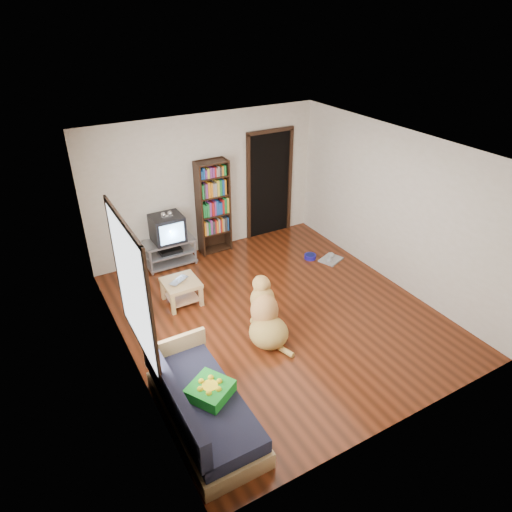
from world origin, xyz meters
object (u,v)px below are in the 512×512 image
green_cushion (210,390)px  coffee_table (181,288)px  sofa (200,407)px  laptop (181,282)px  grey_rag (331,260)px  dog (266,317)px  dog_bowl (310,257)px  tv_stand (170,251)px  crt_tv (167,228)px  bookshelf (213,202)px

green_cushion → coffee_table: 2.49m
sofa → coffee_table: bearing=73.4°
laptop → grey_rag: laptop is taller
grey_rag → dog: bearing=-149.7°
dog_bowl → green_cushion: bearing=-141.6°
sofa → tv_stand: bearing=75.0°
green_cushion → sofa: sofa is taller
crt_tv → dog: bearing=-79.6°
bookshelf → coffee_table: size_ratio=3.27×
grey_rag → bookshelf: bookshelf is taller
crt_tv → bookshelf: bookshelf is taller
laptop → dog_bowl: bearing=-26.9°
bookshelf → dog: size_ratio=1.63×
dog_bowl → dog: size_ratio=0.20×
sofa → coffee_table: size_ratio=3.27×
green_cushion → tv_stand: bearing=45.9°
dog → bookshelf: bearing=80.3°
laptop → tv_stand: (0.27, 1.28, -0.14)m
dog_bowl → sofa: sofa is taller
tv_stand → crt_tv: 0.47m
tv_stand → coffee_table: 1.27m
laptop → dog_bowl: 2.67m
tv_stand → crt_tv: bearing=90.0°
crt_tv → tv_stand: bearing=-90.0°
laptop → bookshelf: bookshelf is taller
tv_stand → bookshelf: bookshelf is taller
laptop → coffee_table: bearing=59.4°
dog_bowl → coffee_table: coffee_table is taller
tv_stand → dog: bearing=-79.5°
dog → green_cushion: bearing=-142.3°
dog_bowl → grey_rag: dog_bowl is taller
bookshelf → grey_rag: bearing=-40.1°
green_cushion → dog_bowl: 4.13m
green_cushion → crt_tv: crt_tv is taller
tv_stand → coffee_table: size_ratio=1.64×
green_cushion → grey_rag: size_ratio=1.09×
grey_rag → tv_stand: size_ratio=0.44×
laptop → bookshelf: size_ratio=0.19×
laptop → coffee_table: (-0.00, 0.03, -0.13)m
crt_tv → dog: crt_tv is taller
tv_stand → coffee_table: (-0.27, -1.25, 0.01)m
laptop → green_cushion: bearing=-134.4°
dog_bowl → laptop: bearing=-176.2°
tv_stand → dog: (0.48, -2.63, 0.06)m
green_cushion → dog: bearing=6.7°
dog → tv_stand: bearing=100.5°
crt_tv → grey_rag: bearing=-27.3°
grey_rag → green_cushion: bearing=-146.8°
grey_rag → coffee_table: (-2.93, 0.11, 0.27)m
bookshelf → sofa: size_ratio=1.00×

